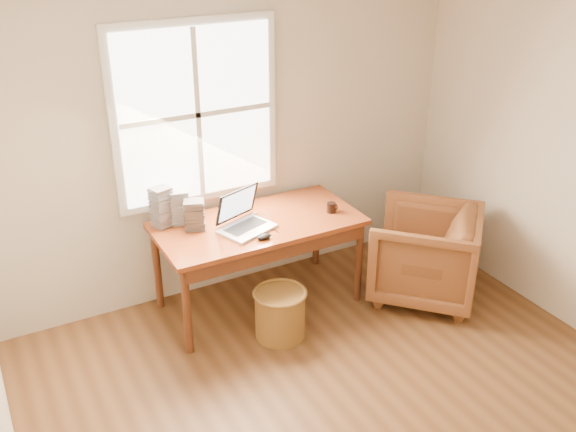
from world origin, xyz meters
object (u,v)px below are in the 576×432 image
(coffee_mug, at_px, (331,208))
(cd_stack_a, at_px, (179,207))
(armchair, at_px, (425,254))
(desk, at_px, (258,224))
(laptop, at_px, (247,213))
(wicker_stool, at_px, (280,314))

(coffee_mug, bearing_deg, cd_stack_a, 142.07)
(armchair, bearing_deg, cd_stack_a, -67.95)
(desk, relative_size, laptop, 3.95)
(armchair, bearing_deg, wicker_stool, -46.17)
(wicker_stool, height_order, cd_stack_a, cd_stack_a)
(coffee_mug, relative_size, cd_stack_a, 0.30)
(wicker_stool, bearing_deg, coffee_mug, 28.24)
(cd_stack_a, bearing_deg, coffee_mug, -19.49)
(armchair, bearing_deg, coffee_mug, -74.66)
(wicker_stool, distance_m, cd_stack_a, 1.13)
(laptop, bearing_deg, desk, 14.96)
(laptop, height_order, cd_stack_a, laptop)
(wicker_stool, bearing_deg, laptop, 101.79)
(armchair, relative_size, wicker_stool, 2.22)
(armchair, xyz_separation_m, cd_stack_a, (-1.80, 0.80, 0.50))
(wicker_stool, xyz_separation_m, laptop, (-0.08, 0.38, 0.70))
(desk, distance_m, armchair, 1.41)
(cd_stack_a, bearing_deg, desk, -26.80)
(wicker_stool, distance_m, coffee_mug, 0.95)
(desk, relative_size, wicker_stool, 4.21)
(desk, xyz_separation_m, coffee_mug, (0.59, -0.13, 0.06))
(coffee_mug, bearing_deg, armchair, -49.02)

